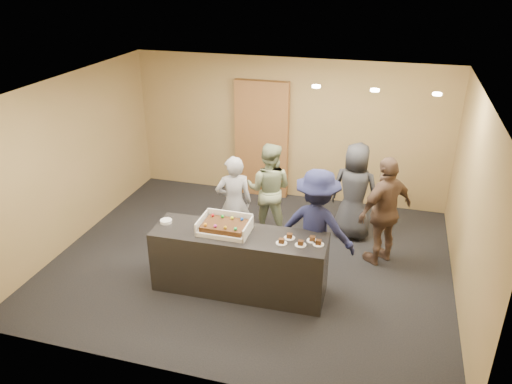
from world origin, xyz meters
TOP-DOWN VIEW (x-y plane):
  - room at (0.00, 0.00)m, footprint 6.04×6.00m
  - serving_counter at (0.05, -0.78)m, footprint 2.42×0.76m
  - storage_cabinet at (-0.50, 2.41)m, footprint 1.03×0.15m
  - cake_box at (-0.15, -0.75)m, footprint 0.69×0.47m
  - sheet_cake at (-0.15, -0.78)m, footprint 0.58×0.40m
  - plate_stack at (-1.03, -0.75)m, footprint 0.17×0.17m
  - slice_a at (0.66, -0.86)m, footprint 0.15×0.15m
  - slice_b at (0.74, -0.71)m, footprint 0.15×0.15m
  - slice_c at (0.91, -0.84)m, footprint 0.15×0.15m
  - slice_d at (1.04, -0.69)m, footprint 0.15×0.15m
  - slice_e at (1.13, -0.76)m, footprint 0.15×0.15m
  - person_server_grey at (-0.37, 0.30)m, footprint 0.68×0.58m
  - person_sage_man at (0.03, 0.94)m, footprint 0.78×0.61m
  - person_navy_man at (1.02, -0.24)m, footprint 1.21×0.83m
  - person_brown_extra at (1.93, 0.54)m, footprint 0.99×1.03m
  - person_dark_suit at (1.41, 1.20)m, footprint 0.88×0.65m
  - ceiling_spotlights at (1.60, 0.50)m, footprint 1.72×0.12m

SIDE VIEW (x-z plane):
  - serving_counter at x=0.05m, z-range 0.00..0.90m
  - person_server_grey at x=-0.37m, z-range 0.00..1.58m
  - person_sage_man at x=0.03m, z-range 0.00..1.61m
  - person_dark_suit at x=1.41m, z-range 0.00..1.65m
  - person_brown_extra at x=1.93m, z-range 0.00..1.72m
  - person_navy_man at x=1.02m, z-range 0.00..1.72m
  - plate_stack at x=-1.03m, z-range 0.90..0.94m
  - slice_a at x=0.66m, z-range 0.89..0.96m
  - slice_b at x=0.74m, z-range 0.89..0.96m
  - slice_c at x=0.91m, z-range 0.89..0.96m
  - slice_d at x=1.04m, z-range 0.89..0.96m
  - slice_e at x=1.13m, z-range 0.89..0.96m
  - cake_box at x=-0.15m, z-range 0.85..1.05m
  - sheet_cake at x=-0.15m, z-range 0.94..1.05m
  - storage_cabinet at x=-0.50m, z-range 0.00..2.27m
  - room at x=0.00m, z-range 0.00..2.70m
  - ceiling_spotlights at x=1.60m, z-range 2.66..2.69m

